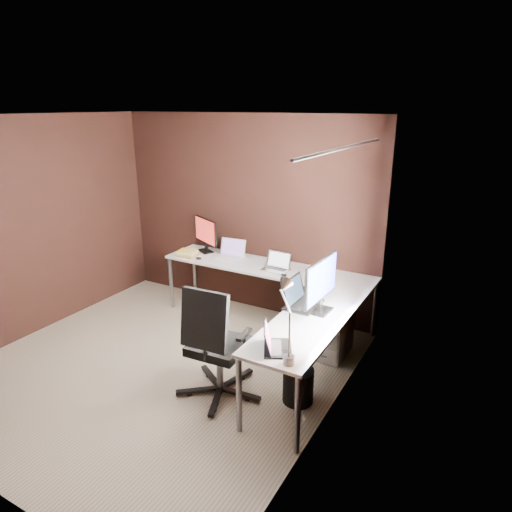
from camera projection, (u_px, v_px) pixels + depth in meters
The scene contains 15 objects.
room at pixel (182, 254), 4.23m from camera, with size 3.60×3.60×2.50m.
desk at pixel (276, 288), 4.99m from camera, with size 2.65×2.25×0.73m.
drawer_pedestal at pixel (329, 327), 4.93m from camera, with size 0.42×0.50×0.60m, color white.
monitor_left at pixel (206, 233), 5.99m from camera, with size 0.48×0.26×0.45m.
monitor_right at pixel (321, 282), 4.23m from camera, with size 0.17×0.64×0.52m.
laptop_white at pixel (231, 254), 5.82m from camera, with size 0.36×0.27×0.23m.
laptop_silver at pixel (277, 266), 5.39m from camera, with size 0.32×0.24×0.21m.
laptop_black_big at pixel (300, 299), 4.45m from camera, with size 0.29×0.41×0.27m.
laptop_black_small at pixel (274, 344), 3.64m from camera, with size 0.34×0.38×0.21m.
book_stack at pixel (187, 253), 5.88m from camera, with size 0.27×0.22×0.08m.
mouse_left at pixel (199, 258), 5.75m from camera, with size 0.08×0.05×0.03m, color black.
mouse_corner at pixel (284, 275), 5.20m from camera, with size 0.08×0.05×0.03m, color black.
desk_lamp at pixel (286, 309), 3.41m from camera, with size 0.20×0.24×0.65m.
office_chair at pixel (217, 364), 4.20m from camera, with size 0.63×0.63×1.12m.
wastebasket at pixel (298, 385), 4.16m from camera, with size 0.28×0.28×0.33m, color black.
Camera 1 is at (2.90, -3.10, 2.60)m, focal length 32.00 mm.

